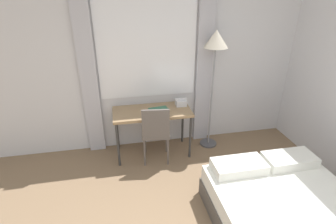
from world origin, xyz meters
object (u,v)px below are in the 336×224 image
desk_chair (156,130)px  book (159,109)px  standing_lamp (215,49)px  telephone (181,102)px  desk (152,115)px

desk_chair → book: size_ratio=3.04×
desk_chair → standing_lamp: bearing=24.7°
telephone → book: 0.38m
standing_lamp → telephone: 0.94m
standing_lamp → telephone: standing_lamp is taller
desk_chair → book: (0.08, 0.22, 0.22)m
desk_chair → standing_lamp: 1.44m
desk → book: bearing=-3.8°
desk → standing_lamp: bearing=3.8°
desk → standing_lamp: standing_lamp is taller
standing_lamp → book: size_ratio=6.23×
standing_lamp → book: 1.20m
desk → desk_chair: 0.27m
standing_lamp → book: (-0.85, -0.07, -0.84)m
desk_chair → telephone: desk_chair is taller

